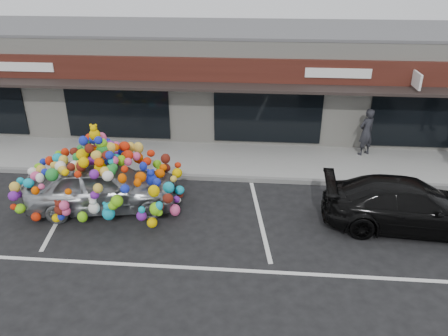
{
  "coord_description": "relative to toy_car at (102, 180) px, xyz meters",
  "views": [
    {
      "loc": [
        2.69,
        -10.89,
        6.93
      ],
      "look_at": [
        1.64,
        1.4,
        1.0
      ],
      "focal_mm": 35.0,
      "sensor_mm": 36.0,
      "label": 1
    }
  ],
  "objects": [
    {
      "name": "sidewalk",
      "position": [
        1.95,
        3.62,
        -0.87
      ],
      "size": [
        26.0,
        3.0,
        0.15
      ],
      "primitive_type": "cube",
      "color": "gray",
      "rests_on": "ground"
    },
    {
      "name": "kerb",
      "position": [
        1.95,
        2.12,
        -0.87
      ],
      "size": [
        26.0,
        0.18,
        0.16
      ],
      "primitive_type": "cube",
      "color": "slate",
      "rests_on": "ground"
    },
    {
      "name": "shop_building",
      "position": [
        1.95,
        8.06,
        1.22
      ],
      "size": [
        24.0,
        7.2,
        4.31
      ],
      "color": "beige",
      "rests_on": "ground"
    },
    {
      "name": "parking_stripe_left",
      "position": [
        -1.25,
        -0.18,
        -0.94
      ],
      "size": [
        0.73,
        4.37,
        0.01
      ],
      "primitive_type": "cube",
      "rotation": [
        0.0,
        0.0,
        0.14
      ],
      "color": "silver",
      "rests_on": "ground"
    },
    {
      "name": "parking_stripe_right",
      "position": [
        10.15,
        -0.18,
        -0.94
      ],
      "size": [
        0.73,
        4.37,
        0.01
      ],
      "primitive_type": "cube",
      "rotation": [
        0.0,
        0.0,
        0.14
      ],
      "color": "silver",
      "rests_on": "ground"
    },
    {
      "name": "toy_car",
      "position": [
        0.0,
        0.0,
        0.0
      ],
      "size": [
        3.23,
        5.05,
        2.78
      ],
      "rotation": [
        0.0,
        0.0,
        1.74
      ],
      "color": "#AAAFB5",
      "rests_on": "ground"
    },
    {
      "name": "lane_line",
      "position": [
        3.95,
        -2.68,
        -0.94
      ],
      "size": [
        14.0,
        0.12,
        0.01
      ],
      "primitive_type": "cube",
      "color": "silver",
      "rests_on": "ground"
    },
    {
      "name": "pedestrian_a",
      "position": [
        8.66,
        4.47,
        0.12
      ],
      "size": [
        0.79,
        0.72,
        1.82
      ],
      "primitive_type": "imported",
      "rotation": [
        0.0,
        0.0,
        3.71
      ],
      "color": "#242329",
      "rests_on": "sidewalk"
    },
    {
      "name": "parking_stripe_mid",
      "position": [
        4.75,
        -0.18,
        -0.94
      ],
      "size": [
        0.73,
        4.37,
        0.01
      ],
      "primitive_type": "cube",
      "rotation": [
        0.0,
        0.0,
        0.14
      ],
      "color": "silver",
      "rests_on": "ground"
    },
    {
      "name": "black_sedan",
      "position": [
        8.92,
        -0.3,
        -0.25
      ],
      "size": [
        2.2,
        4.88,
        1.39
      ],
      "primitive_type": "imported",
      "rotation": [
        0.0,
        0.0,
        1.52
      ],
      "color": "black",
      "rests_on": "ground"
    },
    {
      "name": "ground",
      "position": [
        1.95,
        -0.38,
        -0.94
      ],
      "size": [
        90.0,
        90.0,
        0.0
      ],
      "primitive_type": "plane",
      "color": "black",
      "rests_on": "ground"
    }
  ]
}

